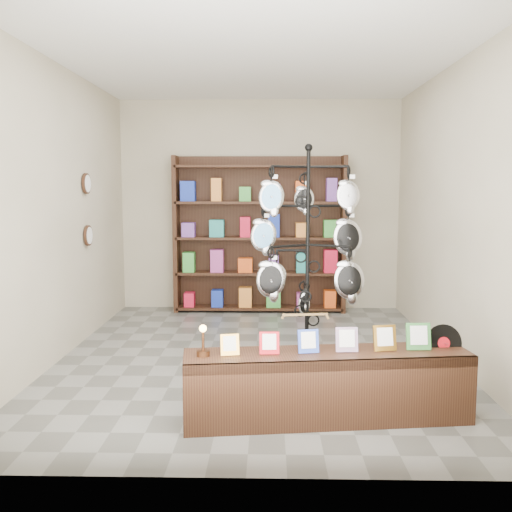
{
  "coord_description": "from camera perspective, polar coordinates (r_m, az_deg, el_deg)",
  "views": [
    {
      "loc": [
        0.14,
        -5.76,
        1.74
      ],
      "look_at": [
        0.03,
        -1.0,
        1.18
      ],
      "focal_mm": 40.0,
      "sensor_mm": 36.0,
      "label": 1
    }
  ],
  "objects": [
    {
      "name": "room_envelope",
      "position": [
        5.76,
        -0.03,
        7.84
      ],
      "size": [
        5.0,
        5.0,
        5.0
      ],
      "color": "#BFB49A",
      "rests_on": "ground"
    },
    {
      "name": "ground",
      "position": [
        6.02,
        -0.03,
        -10.07
      ],
      "size": [
        5.0,
        5.0,
        0.0
      ],
      "primitive_type": "plane",
      "color": "slate",
      "rests_on": "ground"
    },
    {
      "name": "display_tree",
      "position": [
        5.15,
        5.19,
        1.07
      ],
      "size": [
        1.1,
        0.94,
        2.14
      ],
      "rotation": [
        0.0,
        0.0,
        0.06
      ],
      "color": "black",
      "rests_on": "ground"
    },
    {
      "name": "back_shelving",
      "position": [
        8.09,
        0.36,
        1.69
      ],
      "size": [
        2.42,
        0.36,
        2.2
      ],
      "color": "black",
      "rests_on": "ground"
    },
    {
      "name": "front_shelf",
      "position": [
        4.43,
        7.11,
        -12.75
      ],
      "size": [
        2.18,
        0.7,
        0.76
      ],
      "rotation": [
        0.0,
        0.0,
        0.12
      ],
      "color": "black",
      "rests_on": "ground"
    },
    {
      "name": "wall_clocks",
      "position": [
        6.89,
        -16.52,
        4.46
      ],
      "size": [
        0.03,
        0.24,
        0.84
      ],
      "color": "black",
      "rests_on": "ground"
    }
  ]
}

